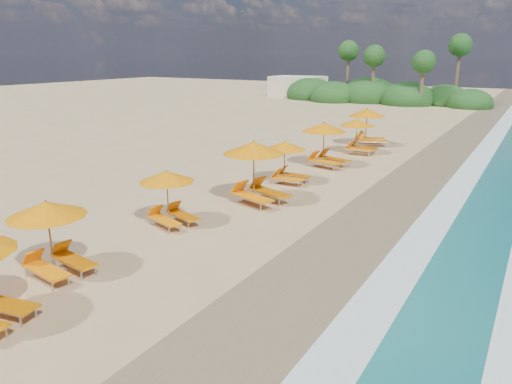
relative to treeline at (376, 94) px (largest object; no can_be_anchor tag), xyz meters
name	(u,v)px	position (x,y,z in m)	size (l,w,h in m)	color
ground	(256,224)	(9.94, -45.51, -1.00)	(160.00, 160.00, 0.00)	tan
wet_sand	(363,246)	(13.94, -45.51, -0.99)	(4.00, 160.00, 0.01)	olive
surf_foam	(452,263)	(16.64, -45.51, -0.97)	(4.00, 160.00, 0.01)	white
station_3	(53,234)	(7.30, -51.89, 0.21)	(2.51, 2.38, 2.15)	olive
station_4	(170,195)	(7.36, -47.15, 0.13)	(2.54, 2.48, 2.01)	olive
station_5	(257,168)	(8.64, -43.27, 0.45)	(3.27, 3.19, 2.59)	olive
station_6	(288,159)	(8.27, -39.86, 0.14)	(2.25, 2.09, 2.03)	olive
station_7	(326,142)	(8.48, -35.74, 0.36)	(2.96, 2.84, 2.42)	olive
station_8	(359,134)	(8.83, -31.49, 0.22)	(2.37, 2.19, 2.17)	olive
station_9	(369,124)	(8.49, -28.60, 0.41)	(3.39, 3.39, 2.51)	olive
treeline	(376,94)	(0.00, 0.00, 0.00)	(25.80, 8.80, 9.74)	#163D14
beach_building	(298,86)	(-12.06, 2.49, 0.40)	(7.00, 5.00, 2.80)	beige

